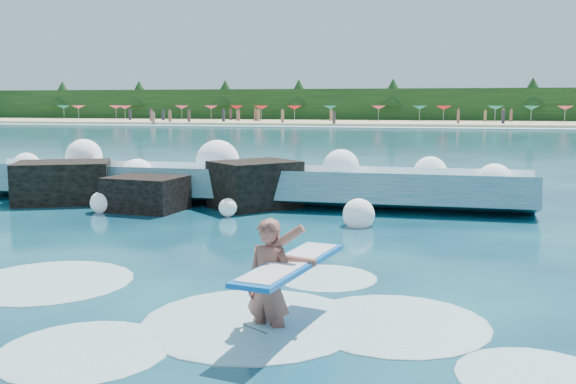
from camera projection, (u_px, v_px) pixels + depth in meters
The scene contains 11 objects.
ground at pixel (173, 276), 10.71m from camera, with size 200.00×200.00×0.00m, color #07203A.
beach at pixel (407, 123), 85.87m from camera, with size 140.00×20.00×0.40m, color tan.
wet_band at pixel (403, 127), 75.29m from camera, with size 140.00×5.00×0.08m, color silver.
treeline at pixel (411, 106), 95.20m from camera, with size 140.00×4.00×5.00m, color black.
breaking_wave at pixel (243, 186), 18.70m from camera, with size 16.04×2.59×1.38m.
rock_cluster at pixel (146, 189), 18.05m from camera, with size 8.65×3.44×1.51m.
surfer_with_board at pixel (274, 282), 8.07m from camera, with size 1.13×2.92×1.73m.
wave_spray at pixel (233, 171), 18.67m from camera, with size 14.84×4.42×1.89m.
surf_foam at pixel (224, 313), 8.85m from camera, with size 9.44×5.64×0.15m.
beach_umbrellas at pixel (410, 108), 88.00m from camera, with size 110.67×6.77×0.50m.
beachgoers at pixel (391, 117), 83.35m from camera, with size 103.97×13.41×1.94m.
Camera 1 is at (4.26, -9.69, 2.87)m, focal length 40.00 mm.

